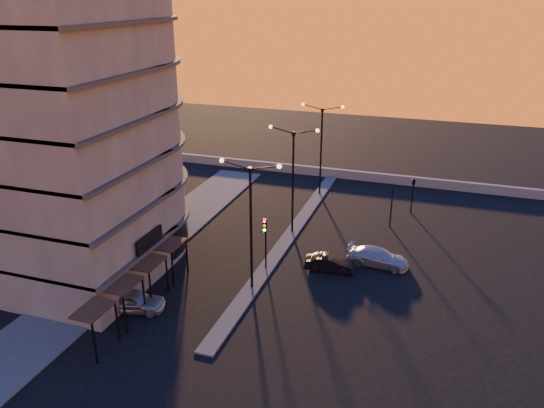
{
  "coord_description": "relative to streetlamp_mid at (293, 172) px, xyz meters",
  "views": [
    {
      "loc": [
        11.93,
        -30.75,
        19.68
      ],
      "look_at": [
        -0.97,
        7.34,
        3.59
      ],
      "focal_mm": 35.0,
      "sensor_mm": 36.0,
      "label": 1
    }
  ],
  "objects": [
    {
      "name": "signal_east_a",
      "position": [
        8.0,
        4.0,
        -3.66
      ],
      "size": [
        0.13,
        0.16,
        3.6
      ],
      "color": "black",
      "rests_on": "ground"
    },
    {
      "name": "median",
      "position": [
        0.0,
        0.0,
        -5.53
      ],
      "size": [
        1.2,
        36.0,
        0.12
      ],
      "primitive_type": "cube",
      "color": "#454542",
      "rests_on": "ground"
    },
    {
      "name": "streetlamp_near",
      "position": [
        0.0,
        -10.0,
        0.0
      ],
      "size": [
        4.32,
        0.32,
        9.51
      ],
      "color": "black",
      "rests_on": "ground"
    },
    {
      "name": "signal_east_b",
      "position": [
        9.5,
        8.0,
        -2.49
      ],
      "size": [
        0.42,
        1.99,
        3.6
      ],
      "color": "black",
      "rests_on": "ground"
    },
    {
      "name": "car_sedan",
      "position": [
        4.65,
        -5.64,
        -4.98
      ],
      "size": [
        3.84,
        1.71,
        1.23
      ],
      "primitive_type": "imported",
      "rotation": [
        0.0,
        0.0,
        1.68
      ],
      "color": "black",
      "rests_on": "ground"
    },
    {
      "name": "traffic_light_main",
      "position": [
        0.0,
        -7.13,
        -2.7
      ],
      "size": [
        0.28,
        0.44,
        4.25
      ],
      "color": "black",
      "rests_on": "ground"
    },
    {
      "name": "parapet",
      "position": [
        2.0,
        16.0,
        -5.09
      ],
      "size": [
        44.0,
        0.5,
        1.0
      ],
      "primitive_type": "cube",
      "color": "slate",
      "rests_on": "ground"
    },
    {
      "name": "car_hatchback",
      "position": [
        -6.5,
        -15.16,
        -4.86
      ],
      "size": [
        4.57,
        2.68,
        1.46
      ],
      "primitive_type": "imported",
      "rotation": [
        0.0,
        0.0,
        1.81
      ],
      "color": "#A9AAB0",
      "rests_on": "ground"
    },
    {
      "name": "sidewalk_west",
      "position": [
        -10.5,
        -6.0,
        -5.53
      ],
      "size": [
        5.0,
        40.0,
        0.12
      ],
      "primitive_type": "cube",
      "color": "#454542",
      "rests_on": "ground"
    },
    {
      "name": "streetlamp_mid",
      "position": [
        0.0,
        0.0,
        0.0
      ],
      "size": [
        4.32,
        0.32,
        9.51
      ],
      "color": "black",
      "rests_on": "ground"
    },
    {
      "name": "ground",
      "position": [
        0.0,
        -10.0,
        -5.59
      ],
      "size": [
        120.0,
        120.0,
        0.0
      ],
      "primitive_type": "plane",
      "color": "black",
      "rests_on": "ground"
    },
    {
      "name": "car_wagon",
      "position": [
        8.0,
        -3.61,
        -4.91
      ],
      "size": [
        4.82,
        2.27,
        1.36
      ],
      "primitive_type": "imported",
      "rotation": [
        0.0,
        0.0,
        1.49
      ],
      "color": "#A6A7AD",
      "rests_on": "ground"
    },
    {
      "name": "building",
      "position": [
        -14.0,
        -9.97,
        6.32
      ],
      "size": [
        14.35,
        17.08,
        25.0
      ],
      "color": "#656159",
      "rests_on": "ground"
    },
    {
      "name": "streetlamp_far",
      "position": [
        0.0,
        10.0,
        0.0
      ],
      "size": [
        4.32,
        0.32,
        9.51
      ],
      "color": "black",
      "rests_on": "ground"
    }
  ]
}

